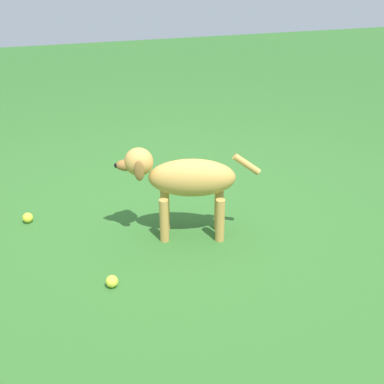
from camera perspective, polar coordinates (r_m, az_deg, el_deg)
ground at (r=3.13m, az=-2.47°, el=-4.08°), size 14.00×14.00×0.00m
dog at (r=2.87m, az=-0.99°, el=1.50°), size 0.36×0.82×0.57m
tennis_ball_0 at (r=2.63m, az=-9.29°, el=-10.21°), size 0.07×0.07×0.07m
tennis_ball_1 at (r=3.34m, az=-18.55°, el=-2.85°), size 0.07×0.07×0.07m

